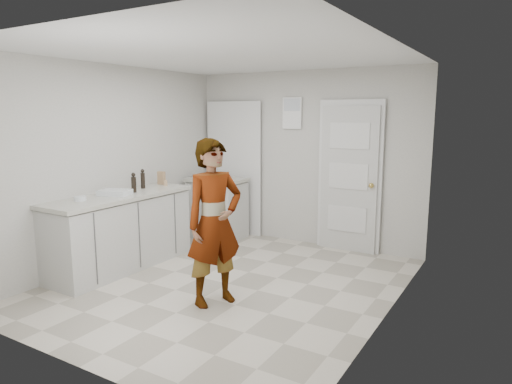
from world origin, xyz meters
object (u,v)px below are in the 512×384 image
Objects in this scene: spice_jar at (166,183)px; oil_cruet_b at (143,179)px; cake_mix_box at (161,178)px; baking_dish at (115,193)px; egg_bowl at (80,199)px; oil_cruet_a at (134,183)px; person at (214,223)px.

oil_cruet_b is at bearing -107.83° from spice_jar.
cake_mix_box is at bearing 154.60° from spice_jar.
baking_dish is 3.15× the size of egg_bowl.
spice_jar reaches higher than baking_dish.
oil_cruet_a is (0.02, -0.60, 0.08)m from spice_jar.
oil_cruet_a is at bearing -88.39° from spice_jar.
person reaches higher than baking_dish.
person is 1.87m from oil_cruet_b.
oil_cruet_a is (0.15, -0.66, 0.03)m from cake_mix_box.
baking_dish is at bearing -86.10° from cake_mix_box.
oil_cruet_a is at bearing 77.26° from baking_dish.
oil_cruet_a reaches higher than baking_dish.
baking_dish is at bearing 107.23° from person.
baking_dish is at bearing 83.68° from egg_bowl.
person is 2.07m from cake_mix_box.
cake_mix_box is 1.37× the size of egg_bowl.
baking_dish is 0.46m from egg_bowl.
cake_mix_box is 0.38m from oil_cruet_b.
oil_cruet_b is (-0.10, -0.32, 0.08)m from spice_jar.
oil_cruet_b is at bearing 90.64° from egg_bowl.
oil_cruet_a is at bearing 98.10° from person.
baking_dish is at bearing -92.74° from spice_jar.
person is 1.92m from spice_jar.
egg_bowl is at bearing -96.32° from baking_dish.
egg_bowl is (0.01, -0.99, -0.10)m from oil_cruet_b.
person is 6.52× the size of oil_cruet_b.
oil_cruet_a is (-1.57, 0.47, 0.21)m from person.
spice_jar is at bearing 87.26° from baking_dish.
person is 1.65m from baking_dish.
cake_mix_box is 1.38m from egg_bowl.
oil_cruet_a reaches higher than cake_mix_box.
spice_jar is 0.56× the size of egg_bowl.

